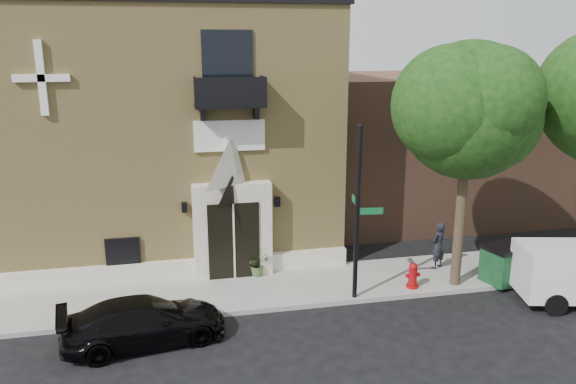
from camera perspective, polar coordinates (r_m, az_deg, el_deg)
name	(u,v)px	position (r m, az deg, el deg)	size (l,w,h in m)	color
ground	(278,312)	(17.19, -1.02, -12.07)	(120.00, 120.00, 0.00)	black
sidewalk	(299,286)	(18.67, 1.14, -9.53)	(42.00, 3.00, 0.15)	gray
church	(167,124)	(23.21, -12.24, 6.74)	(12.20, 11.01, 9.30)	tan
neighbour_building	(487,142)	(28.67, 19.53, 4.82)	(18.00, 8.00, 6.40)	brown
street_tree_left	(471,109)	(17.90, 18.14, 7.98)	(4.97, 4.38, 7.77)	#38281C
black_sedan	(144,321)	(15.79, -14.40, -12.62)	(1.75, 4.31, 1.25)	black
street_sign	(358,213)	(16.92, 7.09, -2.18)	(0.85, 0.91, 5.38)	black
fire_hydrant	(413,275)	(18.67, 12.56, -8.28)	(0.48, 0.38, 0.84)	#9A070B
dumpster	(511,262)	(20.14, 21.69, -6.62)	(2.09, 1.52, 1.23)	#103C1B
planter	(258,264)	(19.18, -3.09, -7.31)	(0.73, 0.63, 0.81)	#4B6A35
pedestrian_near	(438,245)	(20.28, 15.01, -5.27)	(0.61, 0.40, 1.66)	black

